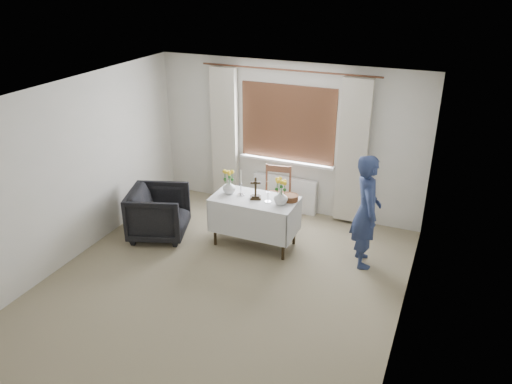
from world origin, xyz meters
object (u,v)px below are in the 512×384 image
wooden_chair (276,198)px  wooden_cross (256,188)px  flower_vase_left (229,187)px  person (366,211)px  altar_table (255,222)px  armchair (159,213)px  flower_vase_right (281,197)px

wooden_chair → wooden_cross: wooden_cross is taller
wooden_cross → flower_vase_left: (-0.43, 0.03, -0.07)m
wooden_chair → person: 1.65m
altar_table → armchair: armchair is taller
wooden_chair → flower_vase_right: (0.34, -0.72, 0.38)m
flower_vase_left → armchair: bearing=-161.9°
wooden_cross → flower_vase_right: wooden_cross is taller
altar_table → person: 1.65m
person → flower_vase_left: (-2.00, -0.11, 0.06)m
altar_table → person: size_ratio=0.77×
person → wooden_cross: 1.58m
altar_table → flower_vase_left: 0.64m
person → wooden_cross: person is taller
person → flower_vase_left: size_ratio=7.92×
wooden_chair → person: (1.52, -0.56, 0.32)m
wooden_cross → flower_vase_right: (0.39, -0.02, -0.06)m
person → armchair: bearing=76.5°
altar_table → wooden_cross: bearing=-22.3°
altar_table → armchair: 1.49m
person → wooden_chair: bearing=47.8°
flower_vase_right → wooden_cross: bearing=176.9°
person → flower_vase_right: size_ratio=7.72×
flower_vase_left → wooden_chair: bearing=54.4°
flower_vase_left → altar_table: bearing=-2.7°
armchair → flower_vase_right: (1.87, 0.29, 0.48)m
altar_table → wooden_chair: size_ratio=1.28×
flower_vase_left → flower_vase_right: bearing=-3.4°
wooden_chair → wooden_cross: 0.83m
wooden_chair → wooden_cross: size_ratio=2.88×
person → altar_table: bearing=72.8°
wooden_cross → flower_vase_right: bearing=-25.6°
armchair → flower_vase_right: flower_vase_right is taller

